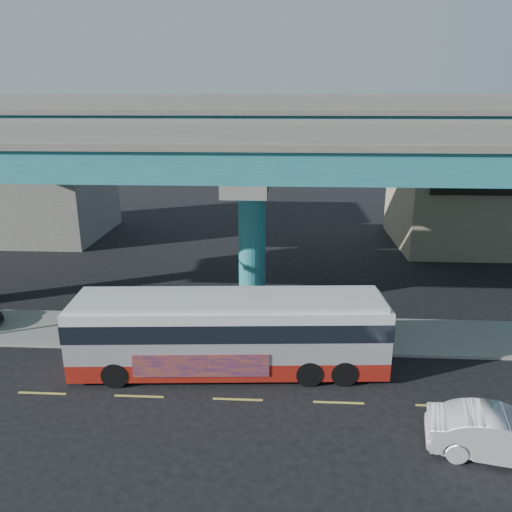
{
  "coord_description": "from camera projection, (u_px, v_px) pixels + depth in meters",
  "views": [
    {
      "loc": [
        1.68,
        -17.47,
        11.46
      ],
      "look_at": [
        0.49,
        4.0,
        4.66
      ],
      "focal_mm": 35.0,
      "sensor_mm": 36.0,
      "label": 1
    }
  ],
  "objects": [
    {
      "name": "ground",
      "position": [
        238.0,
        395.0,
        20.17
      ],
      "size": [
        120.0,
        120.0,
        0.0
      ],
      "primitive_type": "plane",
      "color": "black",
      "rests_on": "ground"
    },
    {
      "name": "sidewalk",
      "position": [
        248.0,
        333.0,
        25.38
      ],
      "size": [
        70.0,
        4.0,
        0.15
      ],
      "primitive_type": "cube",
      "color": "gray",
      "rests_on": "ground"
    },
    {
      "name": "lane_markings",
      "position": [
        238.0,
        399.0,
        19.88
      ],
      "size": [
        58.0,
        0.12,
        0.01
      ],
      "color": "#D8C64C",
      "rests_on": "ground"
    },
    {
      "name": "viaduct",
      "position": [
        252.0,
        145.0,
        26.09
      ],
      "size": [
        52.0,
        12.4,
        11.7
      ],
      "color": "#226983",
      "rests_on": "ground"
    },
    {
      "name": "building_beige",
      "position": [
        486.0,
        202.0,
        40.05
      ],
      "size": [
        14.0,
        10.23,
        7.0
      ],
      "color": "tan",
      "rests_on": "ground"
    },
    {
      "name": "building_concrete",
      "position": [
        30.0,
        184.0,
        42.71
      ],
      "size": [
        12.0,
        10.0,
        9.0
      ],
      "primitive_type": "cube",
      "color": "gray",
      "rests_on": "ground"
    },
    {
      "name": "transit_bus",
      "position": [
        230.0,
        331.0,
        21.5
      ],
      "size": [
        13.67,
        3.81,
        3.47
      ],
      "rotation": [
        0.0,
        0.0,
        0.07
      ],
      "color": "maroon",
      "rests_on": "ground"
    },
    {
      "name": "sedan",
      "position": [
        503.0,
        436.0,
        16.51
      ],
      "size": [
        3.65,
        5.54,
        1.6
      ],
      "primitive_type": "imported",
      "rotation": [
        0.0,
        0.0,
        1.36
      ],
      "color": "silver",
      "rests_on": "ground"
    },
    {
      "name": "stop_sign",
      "position": [
        318.0,
        308.0,
        23.34
      ],
      "size": [
        0.75,
        0.34,
        2.67
      ],
      "rotation": [
        0.0,
        0.0,
        0.01
      ],
      "color": "gray",
      "rests_on": "sidewalk"
    }
  ]
}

